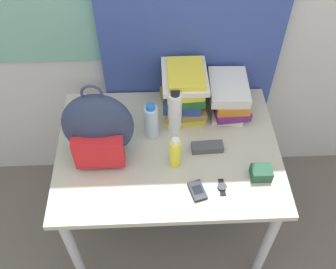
{
  "coord_description": "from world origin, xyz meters",
  "views": [
    {
      "loc": [
        -0.05,
        -0.78,
        2.19
      ],
      "look_at": [
        0.0,
        0.4,
        0.82
      ],
      "focal_mm": 42.0,
      "sensor_mm": 36.0,
      "label": 1
    }
  ],
  "objects_px": {
    "backpack": "(98,128)",
    "cell_phone": "(197,191)",
    "sports_bottle": "(175,111)",
    "sunscreen_bottle": "(175,153)",
    "book_stack_left": "(184,92)",
    "sunglasses_case": "(207,147)",
    "water_bottle": "(151,121)",
    "wristwatch": "(222,187)",
    "book_stack_center": "(229,96)",
    "camera_pouch": "(261,173)"
  },
  "relations": [
    {
      "from": "sports_bottle",
      "to": "backpack",
      "type": "bearing_deg",
      "value": -157.5
    },
    {
      "from": "water_bottle",
      "to": "sunglasses_case",
      "type": "height_order",
      "value": "water_bottle"
    },
    {
      "from": "camera_pouch",
      "to": "water_bottle",
      "type": "bearing_deg",
      "value": 151.0
    },
    {
      "from": "water_bottle",
      "to": "sunglasses_case",
      "type": "distance_m",
      "value": 0.29
    },
    {
      "from": "water_bottle",
      "to": "sports_bottle",
      "type": "distance_m",
      "value": 0.12
    },
    {
      "from": "book_stack_left",
      "to": "backpack",
      "type": "bearing_deg",
      "value": -146.49
    },
    {
      "from": "book_stack_left",
      "to": "water_bottle",
      "type": "bearing_deg",
      "value": -135.96
    },
    {
      "from": "book_stack_left",
      "to": "sports_bottle",
      "type": "relative_size",
      "value": 1.12
    },
    {
      "from": "water_bottle",
      "to": "camera_pouch",
      "type": "distance_m",
      "value": 0.56
    },
    {
      "from": "sunglasses_case",
      "to": "wristwatch",
      "type": "bearing_deg",
      "value": -78.84
    },
    {
      "from": "book_stack_left",
      "to": "cell_phone",
      "type": "height_order",
      "value": "book_stack_left"
    },
    {
      "from": "backpack",
      "to": "camera_pouch",
      "type": "xyz_separation_m",
      "value": [
        0.72,
        -0.17,
        -0.15
      ]
    },
    {
      "from": "sports_bottle",
      "to": "book_stack_left",
      "type": "bearing_deg",
      "value": 67.41
    },
    {
      "from": "backpack",
      "to": "sunscreen_bottle",
      "type": "distance_m",
      "value": 0.36
    },
    {
      "from": "water_bottle",
      "to": "sports_bottle",
      "type": "xyz_separation_m",
      "value": [
        0.11,
        0.04,
        0.02
      ]
    },
    {
      "from": "sunscreen_bottle",
      "to": "book_stack_center",
      "type": "bearing_deg",
      "value": 49.42
    },
    {
      "from": "book_stack_center",
      "to": "sunglasses_case",
      "type": "height_order",
      "value": "book_stack_center"
    },
    {
      "from": "wristwatch",
      "to": "sports_bottle",
      "type": "bearing_deg",
      "value": 117.89
    },
    {
      "from": "cell_phone",
      "to": "sunglasses_case",
      "type": "height_order",
      "value": "sunglasses_case"
    },
    {
      "from": "wristwatch",
      "to": "book_stack_left",
      "type": "bearing_deg",
      "value": 106.45
    },
    {
      "from": "book_stack_left",
      "to": "cell_phone",
      "type": "distance_m",
      "value": 0.52
    },
    {
      "from": "camera_pouch",
      "to": "wristwatch",
      "type": "distance_m",
      "value": 0.19
    },
    {
      "from": "cell_phone",
      "to": "sunscreen_bottle",
      "type": "bearing_deg",
      "value": 119.42
    },
    {
      "from": "sports_bottle",
      "to": "sunscreen_bottle",
      "type": "bearing_deg",
      "value": -92.38
    },
    {
      "from": "wristwatch",
      "to": "cell_phone",
      "type": "bearing_deg",
      "value": -171.42
    },
    {
      "from": "sports_bottle",
      "to": "cell_phone",
      "type": "relative_size",
      "value": 2.27
    },
    {
      "from": "water_bottle",
      "to": "sunscreen_bottle",
      "type": "relative_size",
      "value": 1.2
    },
    {
      "from": "sunscreen_bottle",
      "to": "wristwatch",
      "type": "xyz_separation_m",
      "value": [
        0.2,
        -0.14,
        -0.08
      ]
    },
    {
      "from": "backpack",
      "to": "sunglasses_case",
      "type": "height_order",
      "value": "backpack"
    },
    {
      "from": "book_stack_center",
      "to": "sports_bottle",
      "type": "distance_m",
      "value": 0.31
    },
    {
      "from": "sunscreen_bottle",
      "to": "sports_bottle",
      "type": "bearing_deg",
      "value": 87.62
    },
    {
      "from": "sports_bottle",
      "to": "wristwatch",
      "type": "xyz_separation_m",
      "value": [
        0.19,
        -0.36,
        -0.12
      ]
    },
    {
      "from": "book_stack_left",
      "to": "water_bottle",
      "type": "xyz_separation_m",
      "value": [
        -0.16,
        -0.16,
        -0.04
      ]
    },
    {
      "from": "backpack",
      "to": "wristwatch",
      "type": "distance_m",
      "value": 0.61
    },
    {
      "from": "camera_pouch",
      "to": "sports_bottle",
      "type": "bearing_deg",
      "value": 140.37
    },
    {
      "from": "book_stack_center",
      "to": "sunglasses_case",
      "type": "relative_size",
      "value": 1.83
    },
    {
      "from": "water_bottle",
      "to": "sunscreen_bottle",
      "type": "distance_m",
      "value": 0.21
    },
    {
      "from": "cell_phone",
      "to": "sports_bottle",
      "type": "bearing_deg",
      "value": 101.99
    },
    {
      "from": "backpack",
      "to": "book_stack_left",
      "type": "distance_m",
      "value": 0.48
    },
    {
      "from": "sunscreen_bottle",
      "to": "backpack",
      "type": "bearing_deg",
      "value": 167.41
    },
    {
      "from": "water_bottle",
      "to": "sports_bottle",
      "type": "bearing_deg",
      "value": 18.89
    },
    {
      "from": "sports_bottle",
      "to": "sunscreen_bottle",
      "type": "distance_m",
      "value": 0.22
    },
    {
      "from": "backpack",
      "to": "book_stack_center",
      "type": "bearing_deg",
      "value": 22.69
    },
    {
      "from": "backpack",
      "to": "cell_phone",
      "type": "height_order",
      "value": "backpack"
    },
    {
      "from": "sports_bottle",
      "to": "sunscreen_bottle",
      "type": "height_order",
      "value": "sports_bottle"
    },
    {
      "from": "book_stack_center",
      "to": "cell_phone",
      "type": "height_order",
      "value": "book_stack_center"
    },
    {
      "from": "sunglasses_case",
      "to": "wristwatch",
      "type": "distance_m",
      "value": 0.22
    },
    {
      "from": "wristwatch",
      "to": "sunglasses_case",
      "type": "bearing_deg",
      "value": 101.16
    },
    {
      "from": "sports_bottle",
      "to": "camera_pouch",
      "type": "height_order",
      "value": "sports_bottle"
    },
    {
      "from": "sunscreen_bottle",
      "to": "wristwatch",
      "type": "bearing_deg",
      "value": -35.29
    }
  ]
}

